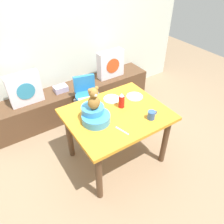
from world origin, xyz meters
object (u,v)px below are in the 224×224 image
(teddy_bear, at_px, (94,99))
(coffee_mug, at_px, (151,115))
(dinner_plate_far, at_px, (135,97))
(highchair, at_px, (87,97))
(infant_seat_teal, at_px, (95,115))
(ketchup_bottle, at_px, (122,101))
(dining_table, at_px, (117,121))
(pillow_floral_right, at_px, (111,64))
(book_stack, at_px, (61,89))
(dinner_plate_near, at_px, (112,99))
(pillow_floral_left, at_px, (25,89))

(teddy_bear, bearing_deg, coffee_mug, -30.12)
(teddy_bear, relative_size, dinner_plate_far, 1.25)
(highchair, bearing_deg, dinner_plate_far, -60.83)
(infant_seat_teal, bearing_deg, ketchup_bottle, 6.88)
(dining_table, bearing_deg, pillow_floral_right, 60.08)
(book_stack, relative_size, teddy_bear, 0.80)
(infant_seat_teal, relative_size, teddy_bear, 1.32)
(infant_seat_teal, bearing_deg, dinner_plate_near, 32.47)
(book_stack, height_order, infant_seat_teal, infant_seat_teal)
(infant_seat_teal, xyz_separation_m, teddy_bear, (0.00, -0.00, 0.21))
(highchair, relative_size, teddy_bear, 3.16)
(coffee_mug, bearing_deg, teddy_bear, 149.88)
(book_stack, height_order, ketchup_bottle, ketchup_bottle)
(pillow_floral_right, xyz_separation_m, book_stack, (-0.88, 0.02, -0.18))
(pillow_floral_left, xyz_separation_m, dinner_plate_near, (0.80, -0.92, 0.07))
(dining_table, bearing_deg, pillow_floral_left, 120.84)
(dining_table, height_order, dinner_plate_near, dinner_plate_near)
(pillow_floral_left, distance_m, book_stack, 0.53)
(dining_table, height_order, dinner_plate_far, dinner_plate_far)
(pillow_floral_left, distance_m, highchair, 0.85)
(book_stack, relative_size, coffee_mug, 1.67)
(ketchup_bottle, xyz_separation_m, dinner_plate_near, (-0.01, 0.19, -0.08))
(dining_table, relative_size, dinner_plate_near, 5.53)
(pillow_floral_right, xyz_separation_m, ketchup_bottle, (-0.57, -1.11, 0.15))
(dining_table, xyz_separation_m, ketchup_bottle, (0.11, 0.07, 0.20))
(dinner_plate_near, bearing_deg, dining_table, -111.16)
(pillow_floral_right, xyz_separation_m, infant_seat_teal, (-0.95, -1.16, 0.13))
(pillow_floral_right, bearing_deg, highchair, -147.85)
(ketchup_bottle, bearing_deg, dinner_plate_near, 93.11)
(ketchup_bottle, height_order, coffee_mug, ketchup_bottle)
(infant_seat_teal, bearing_deg, pillow_floral_right, 50.72)
(pillow_floral_right, relative_size, infant_seat_teal, 1.33)
(book_stack, relative_size, dinner_plate_far, 1.00)
(highchair, distance_m, teddy_bear, 0.94)
(dinner_plate_far, bearing_deg, highchair, 119.17)
(dining_table, relative_size, dinner_plate_far, 5.53)
(dinner_plate_far, bearing_deg, infant_seat_teal, -169.02)
(pillow_floral_left, height_order, book_stack, pillow_floral_left)
(dinner_plate_near, height_order, dinner_plate_far, same)
(pillow_floral_left, bearing_deg, dinner_plate_near, -48.96)
(dining_table, bearing_deg, ketchup_bottle, 32.42)
(pillow_floral_right, bearing_deg, coffee_mug, -106.17)
(coffee_mug, xyz_separation_m, dinner_plate_far, (0.11, 0.43, -0.04))
(infant_seat_teal, bearing_deg, dining_table, -5.21)
(teddy_bear, relative_size, coffee_mug, 2.08)
(pillow_floral_left, relative_size, dinner_plate_far, 2.20)
(book_stack, distance_m, dinner_plate_near, 1.02)
(pillow_floral_right, relative_size, dining_table, 0.40)
(pillow_floral_left, height_order, infant_seat_teal, same)
(infant_seat_teal, xyz_separation_m, coffee_mug, (0.52, -0.30, -0.02))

